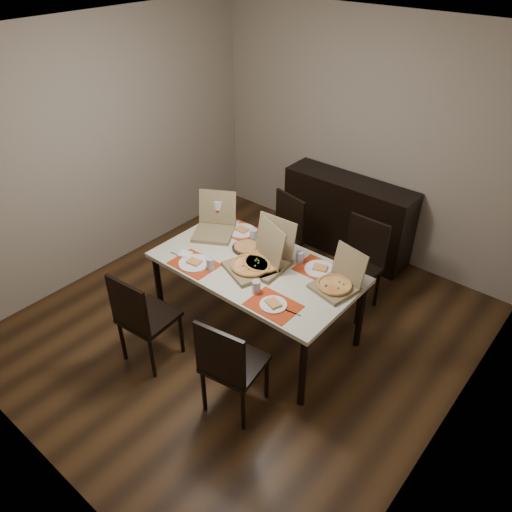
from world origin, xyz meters
name	(u,v)px	position (x,y,z in m)	size (l,w,h in m)	color
ground	(245,328)	(0.00, 0.00, -0.01)	(3.80, 4.00, 0.02)	#422914
room_walls	(277,143)	(0.00, 0.43, 1.73)	(3.84, 4.02, 2.62)	gray
sideboard	(347,216)	(0.00, 1.78, 0.45)	(1.50, 0.40, 0.90)	black
dining_table	(256,272)	(0.10, 0.04, 0.68)	(1.80, 1.00, 0.75)	beige
chair_near_left	(142,316)	(-0.38, -0.88, 0.51)	(0.45, 0.45, 0.93)	black
chair_near_right	(230,364)	(0.55, -0.80, 0.51)	(0.48, 0.48, 0.93)	black
chair_far_left	(281,234)	(-0.28, 0.91, 0.51)	(0.50, 0.50, 0.93)	black
chair_far_right	(359,262)	(0.61, 0.99, 0.51)	(0.43, 0.43, 0.93)	black
setting_near_left	(197,263)	(-0.31, -0.28, 0.77)	(0.50, 0.30, 0.11)	red
setting_near_right	(268,299)	(0.49, -0.28, 0.77)	(0.49, 0.30, 0.11)	red
setting_far_left	(244,231)	(-0.34, 0.38, 0.77)	(0.47, 0.30, 0.11)	red
setting_far_right	(315,266)	(0.51, 0.34, 0.77)	(0.45, 0.30, 0.11)	red
napkin_loose	(244,269)	(0.06, -0.07, 0.76)	(0.12, 0.11, 0.02)	white
pizza_box_center	(254,263)	(0.12, -0.01, 0.81)	(0.51, 0.54, 0.39)	olive
pizza_box_right	(337,283)	(0.81, 0.22, 0.80)	(0.39, 0.41, 0.32)	olive
pizza_box_left	(215,227)	(-0.56, 0.21, 0.81)	(0.52, 0.53, 0.37)	olive
pizza_box_extra	(265,259)	(0.15, 0.10, 0.81)	(0.41, 0.45, 0.39)	olive
faina_plate	(246,247)	(-0.14, 0.19, 0.76)	(0.27, 0.27, 0.03)	black
dip_bowl	(282,260)	(0.24, 0.24, 0.76)	(0.10, 0.10, 0.03)	white
soda_bottle	(219,212)	(-0.65, 0.37, 0.88)	(0.10, 0.10, 0.31)	silver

